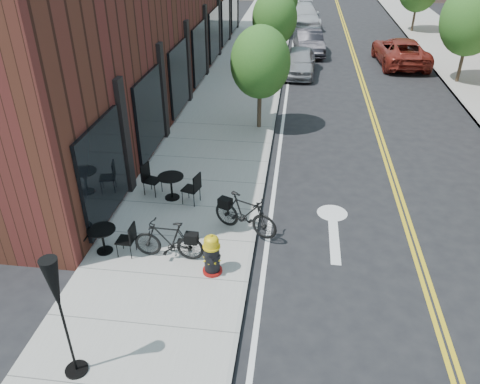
{
  "coord_description": "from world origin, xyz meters",
  "views": [
    {
      "loc": [
        0.83,
        -7.93,
        7.17
      ],
      "look_at": [
        -0.5,
        2.43,
        1.0
      ],
      "focal_mm": 35.0,
      "sensor_mm": 36.0,
      "label": 1
    }
  ],
  "objects_px": {
    "bicycle_right": "(245,214)",
    "parked_car_far": "(400,51)",
    "patio_umbrella": "(57,295)",
    "parked_car_b": "(309,41)",
    "parked_car_c": "(303,15)",
    "parked_car_a": "(300,62)",
    "bicycle_left": "(169,240)",
    "bistro_set_b": "(102,237)",
    "fire_hydrant": "(212,255)",
    "bistro_set_c": "(171,184)"
  },
  "relations": [
    {
      "from": "patio_umbrella",
      "to": "parked_car_b",
      "type": "distance_m",
      "value": 24.19
    },
    {
      "from": "parked_car_far",
      "to": "bistro_set_b",
      "type": "bearing_deg",
      "value": 58.27
    },
    {
      "from": "bicycle_left",
      "to": "parked_car_far",
      "type": "relative_size",
      "value": 0.32
    },
    {
      "from": "bicycle_right",
      "to": "patio_umbrella",
      "type": "height_order",
      "value": "patio_umbrella"
    },
    {
      "from": "patio_umbrella",
      "to": "parked_car_a",
      "type": "xyz_separation_m",
      "value": [
        3.6,
        19.34,
        -1.26
      ]
    },
    {
      "from": "parked_car_c",
      "to": "parked_car_far",
      "type": "bearing_deg",
      "value": -67.08
    },
    {
      "from": "bistro_set_b",
      "to": "fire_hydrant",
      "type": "bearing_deg",
      "value": -6.61
    },
    {
      "from": "fire_hydrant",
      "to": "patio_umbrella",
      "type": "distance_m",
      "value": 3.8
    },
    {
      "from": "patio_umbrella",
      "to": "parked_car_c",
      "type": "height_order",
      "value": "patio_umbrella"
    },
    {
      "from": "bistro_set_b",
      "to": "parked_car_a",
      "type": "relative_size",
      "value": 0.4
    },
    {
      "from": "bicycle_left",
      "to": "parked_car_b",
      "type": "relative_size",
      "value": 0.39
    },
    {
      "from": "bistro_set_c",
      "to": "patio_umbrella",
      "type": "bearing_deg",
      "value": -76.38
    },
    {
      "from": "bicycle_right",
      "to": "parked_car_b",
      "type": "height_order",
      "value": "parked_car_b"
    },
    {
      "from": "parked_car_a",
      "to": "parked_car_far",
      "type": "relative_size",
      "value": 0.76
    },
    {
      "from": "parked_car_c",
      "to": "parked_car_far",
      "type": "relative_size",
      "value": 1.07
    },
    {
      "from": "bicycle_right",
      "to": "parked_car_b",
      "type": "bearing_deg",
      "value": 19.43
    },
    {
      "from": "parked_car_b",
      "to": "parked_car_a",
      "type": "bearing_deg",
      "value": -102.86
    },
    {
      "from": "bicycle_right",
      "to": "parked_car_b",
      "type": "xyz_separation_m",
      "value": [
        1.56,
        19.15,
        0.04
      ]
    },
    {
      "from": "parked_car_a",
      "to": "patio_umbrella",
      "type": "bearing_deg",
      "value": -98.26
    },
    {
      "from": "patio_umbrella",
      "to": "bistro_set_c",
      "type": "bearing_deg",
      "value": 88.12
    },
    {
      "from": "fire_hydrant",
      "to": "parked_car_b",
      "type": "relative_size",
      "value": 0.24
    },
    {
      "from": "bistro_set_b",
      "to": "patio_umbrella",
      "type": "distance_m",
      "value": 3.77
    },
    {
      "from": "parked_car_a",
      "to": "parked_car_far",
      "type": "height_order",
      "value": "parked_car_far"
    },
    {
      "from": "bistro_set_b",
      "to": "parked_car_c",
      "type": "bearing_deg",
      "value": 83.28
    },
    {
      "from": "fire_hydrant",
      "to": "parked_car_a",
      "type": "relative_size",
      "value": 0.26
    },
    {
      "from": "parked_car_b",
      "to": "parked_car_c",
      "type": "relative_size",
      "value": 0.77
    },
    {
      "from": "parked_car_far",
      "to": "bicycle_left",
      "type": "bearing_deg",
      "value": 62.38
    },
    {
      "from": "bistro_set_b",
      "to": "bicycle_right",
      "type": "bearing_deg",
      "value": 22.88
    },
    {
      "from": "patio_umbrella",
      "to": "parked_car_far",
      "type": "height_order",
      "value": "patio_umbrella"
    },
    {
      "from": "bicycle_left",
      "to": "bistro_set_b",
      "type": "xyz_separation_m",
      "value": [
        -1.64,
        0.03,
        -0.08
      ]
    },
    {
      "from": "bicycle_right",
      "to": "patio_umbrella",
      "type": "xyz_separation_m",
      "value": [
        -2.5,
        -4.66,
        1.27
      ]
    },
    {
      "from": "bistro_set_b",
      "to": "parked_car_a",
      "type": "xyz_separation_m",
      "value": [
        4.4,
        15.94,
        0.13
      ]
    },
    {
      "from": "patio_umbrella",
      "to": "parked_car_a",
      "type": "bearing_deg",
      "value": 79.46
    },
    {
      "from": "bicycle_left",
      "to": "parked_car_far",
      "type": "bearing_deg",
      "value": 158.2
    },
    {
      "from": "bicycle_left",
      "to": "parked_car_far",
      "type": "height_order",
      "value": "parked_car_far"
    },
    {
      "from": "bistro_set_b",
      "to": "parked_car_c",
      "type": "xyz_separation_m",
      "value": [
        4.4,
        28.43,
        0.27
      ]
    },
    {
      "from": "fire_hydrant",
      "to": "parked_car_a",
      "type": "bearing_deg",
      "value": 95.92
    },
    {
      "from": "patio_umbrella",
      "to": "parked_car_c",
      "type": "xyz_separation_m",
      "value": [
        3.6,
        31.83,
        -1.13
      ]
    },
    {
      "from": "bicycle_left",
      "to": "parked_car_b",
      "type": "bearing_deg",
      "value": 173.2
    },
    {
      "from": "bistro_set_c",
      "to": "patio_umbrella",
      "type": "xyz_separation_m",
      "value": [
        -0.2,
        -6.08,
        1.35
      ]
    },
    {
      "from": "parked_car_c",
      "to": "parked_car_a",
      "type": "bearing_deg",
      "value": -96.24
    },
    {
      "from": "patio_umbrella",
      "to": "parked_car_far",
      "type": "xyz_separation_m",
      "value": [
        9.1,
        21.98,
        -1.21
      ]
    },
    {
      "from": "fire_hydrant",
      "to": "bicycle_left",
      "type": "distance_m",
      "value": 1.17
    },
    {
      "from": "fire_hydrant",
      "to": "parked_car_far",
      "type": "height_order",
      "value": "parked_car_far"
    },
    {
      "from": "bicycle_right",
      "to": "parked_car_far",
      "type": "distance_m",
      "value": 18.53
    },
    {
      "from": "bicycle_left",
      "to": "bistro_set_c",
      "type": "height_order",
      "value": "bicycle_left"
    },
    {
      "from": "bistro_set_c",
      "to": "bicycle_left",
      "type": "bearing_deg",
      "value": -61.16
    },
    {
      "from": "patio_umbrella",
      "to": "bistro_set_b",
      "type": "bearing_deg",
      "value": 103.22
    },
    {
      "from": "parked_car_a",
      "to": "parked_car_far",
      "type": "distance_m",
      "value": 6.1
    },
    {
      "from": "bistro_set_b",
      "to": "parked_car_b",
      "type": "distance_m",
      "value": 20.97
    }
  ]
}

